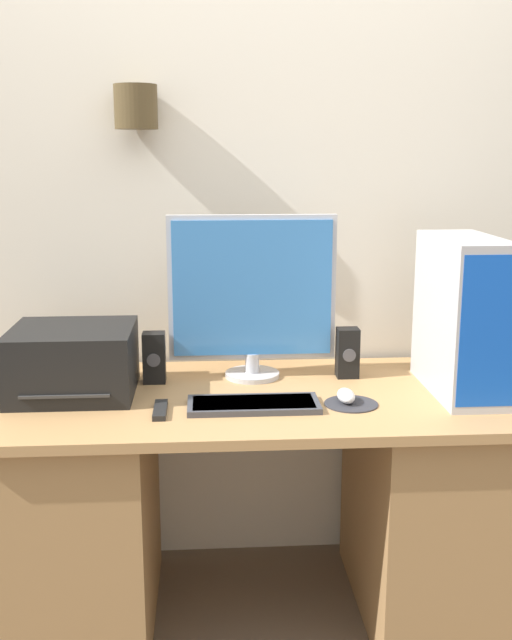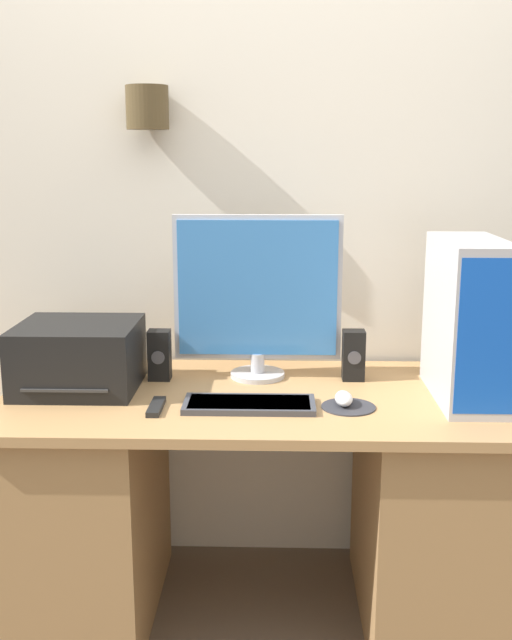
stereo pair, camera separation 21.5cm
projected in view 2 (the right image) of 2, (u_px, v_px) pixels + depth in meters
wall_back at (261, 194)px, 2.62m from camera, size 6.40×0.19×2.70m
desk at (258, 503)px, 2.41m from camera, size 1.59×0.77×0.76m
monitor at (258, 293)px, 2.44m from camera, size 0.55×0.18×0.54m
keyboard at (249, 404)px, 2.20m from camera, size 0.39×0.16×0.02m
mousepad at (348, 407)px, 2.20m from camera, size 0.16×0.16×0.00m
mouse at (344, 398)px, 2.21m from camera, size 0.05×0.10×0.04m
computer_tower at (469, 320)px, 2.24m from camera, size 0.19×0.44×0.49m
printer at (78, 356)px, 2.36m from camera, size 0.37×0.35×0.21m
speaker_left at (159, 355)px, 2.46m from camera, size 0.07×0.07×0.17m
speaker_right at (353, 355)px, 2.45m from camera, size 0.07×0.07×0.17m
remote_control at (156, 407)px, 2.18m from camera, size 0.04×0.15×0.02m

